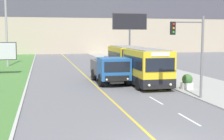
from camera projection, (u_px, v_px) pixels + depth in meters
lane_marking_centre at (158, 136)px, 12.85m from camera, size 2.88×140.00×0.01m
apartment_block_background at (60, 3)px, 70.75m from camera, size 80.00×8.04×22.70m
city_bus at (135, 64)px, 28.20m from camera, size 2.68×12.22×3.05m
dump_truck at (111, 70)px, 26.37m from camera, size 2.54×6.33×2.30m
car_distant at (112, 63)px, 38.90m from camera, size 1.80×4.30×1.45m
utility_pole_far at (6, 21)px, 40.53m from camera, size 1.80×0.28×11.76m
traffic_light_mast at (193, 46)px, 19.81m from camera, size 2.28×0.32×5.37m
billboard_large at (130, 24)px, 43.58m from camera, size 4.96×0.24×7.15m
planter_round_near at (187, 82)px, 23.66m from camera, size 0.99×0.99×1.14m
planter_round_second at (160, 74)px, 28.79m from camera, size 0.97×0.97×1.10m
planter_round_third at (143, 68)px, 33.95m from camera, size 1.06×1.06×1.19m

